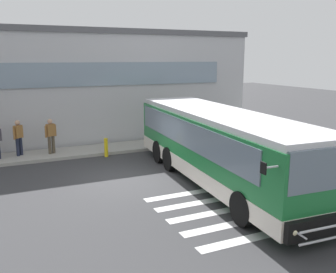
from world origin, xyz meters
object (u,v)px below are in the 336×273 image
(passenger_at_curb_edge, at_px, (51,134))
(bus_main_foreground, at_px, (220,148))
(passenger_by_doorway, at_px, (18,136))
(safety_bollard_yellow, at_px, (106,147))

(passenger_at_curb_edge, bearing_deg, bus_main_foreground, -51.47)
(passenger_by_doorway, height_order, safety_bollard_yellow, passenger_by_doorway)
(passenger_by_doorway, xyz_separation_m, passenger_at_curb_edge, (1.42, -0.23, 0.00))
(safety_bollard_yellow, bearing_deg, bus_main_foreground, -62.12)
(passenger_by_doorway, height_order, passenger_at_curb_edge, same)
(bus_main_foreground, relative_size, passenger_by_doorway, 6.71)
(bus_main_foreground, xyz_separation_m, passenger_by_doorway, (-6.66, 6.81, -0.25))
(safety_bollard_yellow, bearing_deg, passenger_at_curb_edge, 154.44)
(bus_main_foreground, distance_m, passenger_at_curb_edge, 8.41)
(bus_main_foreground, xyz_separation_m, safety_bollard_yellow, (-2.88, 5.45, -0.88))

